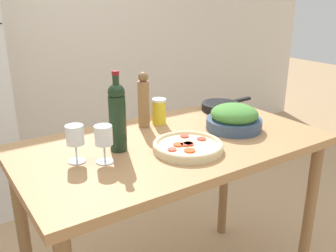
% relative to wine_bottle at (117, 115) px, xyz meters
% --- Properties ---
extents(wall_back, '(6.40, 0.06, 2.60)m').
position_rel_wine_bottle_xyz_m(wall_back, '(0.25, 1.93, 0.24)').
color(wall_back, silver).
rests_on(wall_back, ground_plane).
extents(prep_counter, '(1.37, 0.76, 0.91)m').
position_rel_wine_bottle_xyz_m(prep_counter, '(0.25, -0.04, -0.27)').
color(prep_counter, '#A87A4C').
rests_on(prep_counter, ground_plane).
extents(wine_bottle, '(0.07, 0.07, 0.34)m').
position_rel_wine_bottle_xyz_m(wine_bottle, '(0.00, 0.00, 0.00)').
color(wine_bottle, black).
rests_on(wine_bottle, prep_counter).
extents(wine_glass_near, '(0.07, 0.07, 0.15)m').
position_rel_wine_bottle_xyz_m(wine_glass_near, '(-0.10, -0.07, -0.05)').
color(wine_glass_near, silver).
rests_on(wine_glass_near, prep_counter).
extents(wine_glass_far, '(0.07, 0.07, 0.15)m').
position_rel_wine_bottle_xyz_m(wine_glass_far, '(-0.19, -0.01, -0.05)').
color(wine_glass_far, silver).
rests_on(wine_glass_far, prep_counter).
extents(pepper_mill, '(0.06, 0.06, 0.27)m').
position_rel_wine_bottle_xyz_m(pepper_mill, '(0.24, 0.20, -0.02)').
color(pepper_mill, olive).
rests_on(pepper_mill, prep_counter).
extents(salad_bowl, '(0.27, 0.27, 0.13)m').
position_rel_wine_bottle_xyz_m(salad_bowl, '(0.58, -0.08, -0.10)').
color(salad_bowl, '#384C6B').
rests_on(salad_bowl, prep_counter).
extents(homemade_pizza, '(0.30, 0.30, 0.04)m').
position_rel_wine_bottle_xyz_m(homemade_pizza, '(0.24, -0.16, -0.13)').
color(homemade_pizza, beige).
rests_on(homemade_pizza, prep_counter).
extents(salt_canister, '(0.07, 0.07, 0.13)m').
position_rel_wine_bottle_xyz_m(salt_canister, '(0.33, 0.20, -0.09)').
color(salt_canister, yellow).
rests_on(salt_canister, prep_counter).
extents(cast_iron_skillet, '(0.34, 0.21, 0.04)m').
position_rel_wine_bottle_xyz_m(cast_iron_skillet, '(0.74, 0.19, -0.13)').
color(cast_iron_skillet, black).
rests_on(cast_iron_skillet, prep_counter).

